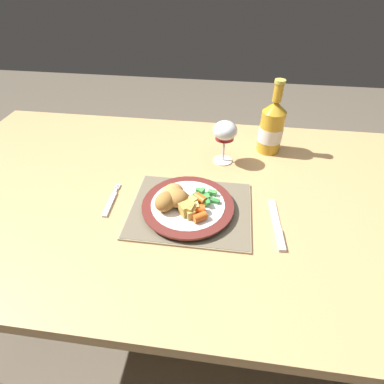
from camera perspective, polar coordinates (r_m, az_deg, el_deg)
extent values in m
plane|color=brown|center=(1.46, -1.82, -22.63)|extent=(6.00, 6.00, 0.00)
cube|color=tan|center=(0.88, -2.78, -0.64)|extent=(1.57, 0.87, 0.04)
cube|color=tan|center=(1.65, -25.62, 0.48)|extent=(0.06, 0.06, 0.70)
cube|color=tan|center=(1.53, 28.62, -4.19)|extent=(0.06, 0.06, 0.70)
cube|color=gray|center=(0.81, -0.29, -3.37)|extent=(0.32, 0.26, 0.01)
cube|color=#6B604A|center=(0.80, -0.29, -3.19)|extent=(0.31, 0.25, 0.00)
cylinder|color=white|center=(0.80, -0.78, -2.94)|extent=(0.20, 0.20, 0.01)
cylinder|color=maroon|center=(0.79, -0.79, -2.47)|extent=(0.24, 0.24, 0.01)
cylinder|color=white|center=(0.79, -0.79, -2.28)|extent=(0.20, 0.20, 0.00)
ellipsoid|color=#B77F3D|center=(0.78, -3.14, -1.08)|extent=(0.07, 0.07, 0.05)
ellipsoid|color=#A87033|center=(0.77, -5.11, -1.80)|extent=(0.07, 0.08, 0.05)
ellipsoid|color=tan|center=(0.79, -3.57, -0.15)|extent=(0.08, 0.08, 0.04)
ellipsoid|color=tan|center=(0.78, -2.75, -1.30)|extent=(0.08, 0.08, 0.04)
cube|color=green|center=(0.83, 1.35, 0.36)|extent=(0.02, 0.01, 0.01)
cube|color=#4CA84C|center=(0.79, -0.77, -1.57)|extent=(0.02, 0.02, 0.01)
cube|color=#4CA84C|center=(0.81, 3.92, -0.06)|extent=(0.03, 0.02, 0.01)
cube|color=green|center=(0.77, 2.95, -1.93)|extent=(0.02, 0.02, 0.01)
cube|color=#4CA84C|center=(0.80, 1.39, -1.16)|extent=(0.02, 0.03, 0.01)
cube|color=#4CA84C|center=(0.80, 2.45, -1.06)|extent=(0.03, 0.03, 0.01)
cube|color=#4CA84C|center=(0.81, 1.93, 0.25)|extent=(0.02, 0.02, 0.01)
cube|color=#338438|center=(0.79, 4.42, -1.69)|extent=(0.03, 0.02, 0.01)
cube|color=#338438|center=(0.81, 2.48, -0.62)|extent=(0.03, 0.02, 0.01)
cube|color=#338438|center=(0.80, 0.86, -0.77)|extent=(0.02, 0.02, 0.01)
cube|color=green|center=(0.79, 2.33, -1.82)|extent=(0.02, 0.03, 0.01)
cylinder|color=orange|center=(0.79, 1.67, -1.32)|extent=(0.04, 0.04, 0.02)
cylinder|color=orange|center=(0.76, 1.13, -3.17)|extent=(0.04, 0.02, 0.02)
cylinder|color=orange|center=(0.74, 1.51, -4.80)|extent=(0.04, 0.04, 0.02)
cube|color=silver|center=(0.85, -15.41, -2.27)|extent=(0.02, 0.10, 0.01)
cube|color=silver|center=(0.89, -14.35, 0.19)|extent=(0.01, 0.02, 0.01)
cube|color=silver|center=(0.91, -13.65, 0.98)|extent=(0.00, 0.02, 0.00)
cube|color=silver|center=(0.91, -13.89, 0.99)|extent=(0.00, 0.02, 0.00)
cube|color=silver|center=(0.91, -14.13, 1.01)|extent=(0.00, 0.02, 0.00)
cube|color=silver|center=(0.91, -14.37, 1.02)|extent=(0.00, 0.02, 0.00)
cube|color=silver|center=(0.83, 15.44, -4.11)|extent=(0.03, 0.11, 0.00)
cube|color=#B2B2B7|center=(0.76, 16.44, -8.71)|extent=(0.02, 0.07, 0.01)
cylinder|color=silver|center=(1.00, 5.87, 6.01)|extent=(0.06, 0.06, 0.00)
cylinder|color=silver|center=(0.98, 6.04, 8.04)|extent=(0.01, 0.01, 0.08)
ellipsoid|color=silver|center=(0.94, 6.32, 11.58)|extent=(0.08, 0.08, 0.06)
cylinder|color=maroon|center=(0.95, 6.26, 10.79)|extent=(0.06, 0.06, 0.03)
cylinder|color=gold|center=(1.05, 14.77, 11.06)|extent=(0.08, 0.08, 0.14)
cone|color=gold|center=(1.01, 15.62, 15.41)|extent=(0.08, 0.08, 0.03)
cylinder|color=gold|center=(0.99, 16.10, 17.78)|extent=(0.03, 0.03, 0.06)
cylinder|color=#BFB74C|center=(0.98, 16.46, 19.55)|extent=(0.03, 0.03, 0.01)
cylinder|color=white|center=(1.05, 14.70, 10.72)|extent=(0.08, 0.08, 0.05)
cube|color=#E5BC66|center=(0.76, 0.31, -3.01)|extent=(0.03, 0.03, 0.02)
cube|color=gold|center=(0.75, -0.37, -4.11)|extent=(0.03, 0.03, 0.02)
cube|color=#DBB256|center=(0.76, -0.05, -3.43)|extent=(0.03, 0.02, 0.02)
cube|color=gold|center=(0.75, -0.67, -3.32)|extent=(0.03, 0.04, 0.03)
cube|color=gold|center=(0.75, -1.16, -3.21)|extent=(0.04, 0.04, 0.03)
cube|color=#DBB256|center=(0.77, -0.18, -2.06)|extent=(0.03, 0.04, 0.03)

